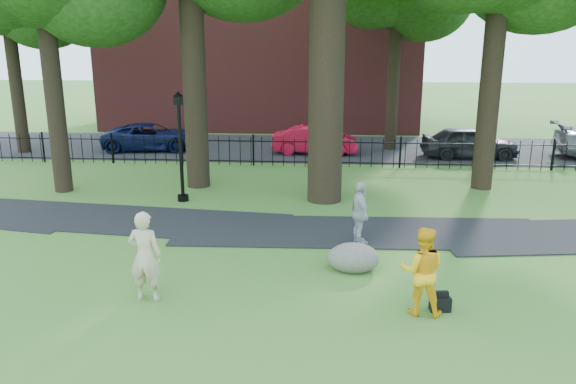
# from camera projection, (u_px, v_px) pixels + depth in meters

# --- Properties ---
(ground) EXTENTS (120.00, 120.00, 0.00)m
(ground) POSITION_uv_depth(u_px,v_px,m) (320.00, 294.00, 11.55)
(ground) COLOR #366E26
(ground) RESTS_ON ground
(footpath) EXTENTS (36.07, 3.85, 0.03)m
(footpath) POSITION_uv_depth(u_px,v_px,m) (360.00, 232.00, 15.23)
(footpath) COLOR black
(footpath) RESTS_ON ground
(street) EXTENTS (80.00, 7.00, 0.02)m
(street) POSITION_uv_depth(u_px,v_px,m) (327.00, 148.00, 26.94)
(street) COLOR black
(street) RESTS_ON ground
(iron_fence) EXTENTS (44.00, 0.04, 1.20)m
(iron_fence) POSITION_uv_depth(u_px,v_px,m) (326.00, 152.00, 22.94)
(iron_fence) COLOR black
(iron_fence) RESTS_ON ground
(brick_building) EXTENTS (18.00, 8.00, 12.00)m
(brick_building) POSITION_uv_depth(u_px,v_px,m) (262.00, 23.00, 33.35)
(brick_building) COLOR maroon
(brick_building) RESTS_ON ground
(woman) EXTENTS (0.70, 0.49, 1.85)m
(woman) POSITION_uv_depth(u_px,v_px,m) (145.00, 256.00, 11.08)
(woman) COLOR #C9B08A
(woman) RESTS_ON ground
(man) EXTENTS (0.91, 0.75, 1.73)m
(man) POSITION_uv_depth(u_px,v_px,m) (422.00, 271.00, 10.53)
(man) COLOR #FFB315
(man) RESTS_ON ground
(pedestrian) EXTENTS (0.67, 1.04, 1.64)m
(pedestrian) POSITION_uv_depth(u_px,v_px,m) (360.00, 213.00, 14.15)
(pedestrian) COLOR #A9A8AD
(pedestrian) RESTS_ON ground
(boulder) EXTENTS (1.26, 1.01, 0.68)m
(boulder) POSITION_uv_depth(u_px,v_px,m) (353.00, 255.00, 12.69)
(boulder) COLOR slate
(boulder) RESTS_ON ground
(lamppost) EXTENTS (0.35, 0.35, 3.52)m
(lamppost) POSITION_uv_depth(u_px,v_px,m) (181.00, 148.00, 17.77)
(lamppost) COLOR black
(lamppost) RESTS_ON ground
(backpack) EXTENTS (0.41, 0.29, 0.29)m
(backpack) POSITION_uv_depth(u_px,v_px,m) (440.00, 304.00, 10.81)
(backpack) COLOR black
(backpack) RESTS_ON ground
(red_bag) EXTENTS (0.38, 0.24, 0.26)m
(red_bag) POSITION_uv_depth(u_px,v_px,m) (352.00, 263.00, 12.84)
(red_bag) COLOR maroon
(red_bag) RESTS_ON ground
(red_sedan) EXTENTS (3.89, 1.45, 1.27)m
(red_sedan) POSITION_uv_depth(u_px,v_px,m) (315.00, 140.00, 25.54)
(red_sedan) COLOR #B80E2B
(red_sedan) RESTS_ON ground
(navy_van) EXTENTS (4.77, 2.70, 1.26)m
(navy_van) POSITION_uv_depth(u_px,v_px,m) (151.00, 137.00, 26.38)
(navy_van) COLOR #0B133A
(navy_van) RESTS_ON ground
(grey_car) EXTENTS (4.14, 1.74, 1.40)m
(grey_car) POSITION_uv_depth(u_px,v_px,m) (469.00, 142.00, 24.62)
(grey_car) COLOR black
(grey_car) RESTS_ON ground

